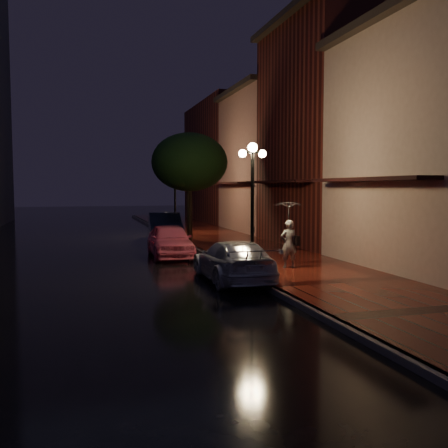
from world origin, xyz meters
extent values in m
plane|color=black|center=(0.00, 0.00, 0.00)|extent=(120.00, 120.00, 0.00)
cube|color=#410F0B|center=(2.25, 0.00, 0.07)|extent=(4.50, 60.00, 0.15)
cube|color=#595451|center=(0.00, 0.00, 0.07)|extent=(0.25, 60.00, 0.15)
cube|color=gray|center=(7.00, -6.00, 4.25)|extent=(5.00, 8.00, 8.50)
cube|color=#511914|center=(7.00, 2.00, 5.50)|extent=(5.00, 8.00, 11.00)
cube|color=#8C5951|center=(7.00, 10.00, 4.50)|extent=(5.00, 8.00, 9.00)
cube|color=#511914|center=(7.00, 20.00, 5.00)|extent=(5.00, 12.00, 10.00)
cylinder|color=black|center=(0.35, -5.00, 2.15)|extent=(0.12, 0.12, 4.00)
cylinder|color=black|center=(0.35, -5.00, 0.30)|extent=(0.36, 0.36, 0.30)
cube|color=black|center=(0.35, -5.00, 4.15)|extent=(0.70, 0.08, 0.08)
sphere|color=#F4CF92|center=(0.35, -5.00, 4.30)|extent=(0.32, 0.32, 0.32)
sphere|color=#F4CF92|center=(0.00, -5.00, 4.10)|extent=(0.26, 0.26, 0.26)
sphere|color=#F4CF92|center=(0.70, -5.00, 4.10)|extent=(0.26, 0.26, 0.26)
cylinder|color=black|center=(0.35, 9.00, 2.15)|extent=(0.12, 0.12, 4.00)
cylinder|color=black|center=(0.35, 9.00, 0.30)|extent=(0.36, 0.36, 0.30)
cube|color=black|center=(0.35, 9.00, 4.15)|extent=(0.70, 0.08, 0.08)
sphere|color=#F4CF92|center=(0.35, 9.00, 4.30)|extent=(0.32, 0.32, 0.32)
sphere|color=#F4CF92|center=(0.00, 9.00, 4.10)|extent=(0.26, 0.26, 0.26)
sphere|color=#F4CF92|center=(0.70, 9.00, 4.10)|extent=(0.26, 0.26, 0.26)
cylinder|color=black|center=(0.60, 6.00, 1.75)|extent=(0.28, 0.28, 3.20)
ellipsoid|color=black|center=(0.60, 6.00, 4.35)|extent=(4.16, 4.16, 3.20)
sphere|color=black|center=(1.30, 6.60, 3.75)|extent=(1.80, 1.80, 1.80)
sphere|color=black|center=(0.00, 5.30, 3.85)|extent=(1.80, 1.80, 1.80)
imported|color=#EE6280|center=(-1.54, 0.15, 0.71)|extent=(1.81, 4.24, 1.43)
imported|color=black|center=(-0.73, 6.35, 0.79)|extent=(2.15, 4.95, 1.58)
imported|color=#B9B9C2|center=(-0.60, -5.86, 0.65)|extent=(1.88, 4.52, 1.31)
imported|color=white|center=(1.82, -4.68, 0.99)|extent=(0.62, 0.41, 1.68)
imported|color=silver|center=(1.82, -4.68, 2.06)|extent=(0.98, 1.00, 0.90)
cylinder|color=black|center=(1.82, -4.68, 1.38)|extent=(0.02, 0.02, 1.35)
cube|color=black|center=(2.10, -4.73, 1.10)|extent=(0.13, 0.31, 0.34)
cylinder|color=black|center=(1.00, -3.25, 0.72)|extent=(0.06, 0.06, 1.14)
cube|color=black|center=(1.00, -3.25, 1.39)|extent=(0.15, 0.13, 0.23)
camera|label=1|loc=(-5.26, -20.81, 2.98)|focal=40.00mm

